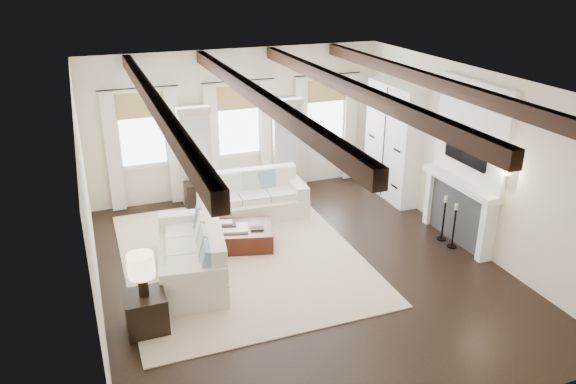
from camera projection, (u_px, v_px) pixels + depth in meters
name	position (u px, v px, depth m)	size (l,w,h in m)	color
ground	(301.00, 269.00, 9.57)	(7.50, 7.50, 0.00)	black
room_shell	(323.00, 144.00, 9.87)	(6.54, 7.54, 3.22)	#F3E9CC
area_rug	(241.00, 256.00, 9.99)	(4.01, 4.92, 0.02)	beige
sofa_back	(252.00, 199.00, 11.46)	(2.18, 1.07, 0.92)	white
sofa_left	(195.00, 255.00, 9.24)	(1.35, 2.40, 0.97)	white
ottoman	(233.00, 237.00, 10.29)	(1.43, 0.89, 0.38)	black
tray	(234.00, 228.00, 10.15)	(0.50, 0.38, 0.04)	white
book_lower	(229.00, 224.00, 10.20)	(0.26, 0.20, 0.04)	#262628
book_upper	(226.00, 222.00, 10.20)	(0.22, 0.17, 0.03)	beige
book_loose	(257.00, 228.00, 10.15)	(0.24, 0.18, 0.03)	#262628
side_table_front	(146.00, 312.00, 7.91)	(0.57, 0.57, 0.57)	black
lamp_front	(141.00, 268.00, 7.64)	(0.37, 0.37, 0.64)	black
side_table_back	(195.00, 196.00, 11.80)	(0.39, 0.39, 0.59)	black
lamp_back	(193.00, 164.00, 11.53)	(0.35, 0.35, 0.61)	black
candlestick_near	(454.00, 229.00, 10.19)	(0.17, 0.17, 0.86)	black
candlestick_far	(443.00, 222.00, 10.46)	(0.18, 0.18, 0.88)	black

